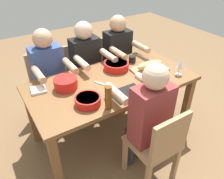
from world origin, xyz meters
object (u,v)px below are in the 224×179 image
serving_bowl_pasta (66,83)px  bread_loaf (150,65)px  chair_far_right (112,63)px  diner_far_right (119,54)px  wine_glass (180,65)px  napkin_stack (38,90)px  diner_far_left (50,73)px  beer_bottle (108,98)px  cutting_board (149,69)px  serving_bowl_salad (88,100)px  chair_near_center (159,145)px  chair_far_center (82,72)px  diner_far_center (87,63)px  wine_bottle (146,84)px  cup_far_right (132,59)px  diner_near_center (147,114)px  dining_table (112,88)px  chair_far_left (47,82)px  serving_bowl_fruit (116,65)px

serving_bowl_pasta → bread_loaf: bearing=-9.6°
chair_far_right → diner_far_right: size_ratio=0.71×
wine_glass → napkin_stack: wine_glass is taller
diner_far_left → beer_bottle: 0.97m
cutting_board → serving_bowl_salad: bearing=-167.8°
chair_near_center → serving_bowl_pasta: (-0.46, 0.88, 0.32)m
chair_far_right → diner_far_right: (0.00, -0.18, 0.21)m
chair_far_center → diner_far_center: (-0.00, -0.18, 0.21)m
wine_bottle → cup_far_right: (0.29, 0.60, -0.07)m
chair_near_center → serving_bowl_salad: bearing=126.0°
chair_far_right → napkin_stack: 1.32m
diner_near_center → diner_far_center: bearing=90.0°
cup_far_right → bread_loaf: bearing=-80.6°
diner_near_center → diner_far_right: 1.24m
dining_table → chair_far_center: (0.00, 0.76, -0.17)m
chair_near_center → diner_far_left: bearing=109.6°
diner_near_center → wine_glass: bearing=23.9°
diner_near_center → serving_bowl_salad: bearing=137.8°
chair_near_center → diner_far_center: size_ratio=0.71×
diner_near_center → diner_far_left: bearing=112.5°
dining_table → wine_glass: 0.76m
serving_bowl_pasta → cup_far_right: (0.89, 0.11, -0.02)m
chair_far_center → wine_glass: wine_glass is taller
diner_near_center → cutting_board: (0.47, 0.54, 0.05)m
chair_far_center → napkin_stack: bearing=-142.5°
wine_glass → napkin_stack: 1.47m
diner_far_left → serving_bowl_pasta: diner_far_left is taller
chair_far_left → wine_glass: (1.15, -1.03, 0.37)m
diner_near_center → diner_far_right: same height
wine_bottle → chair_near_center: bearing=-109.5°
diner_far_center → bread_loaf: diner_far_center is taller
diner_far_center → diner_near_center: bearing=-90.0°
chair_near_center → cutting_board: 0.91m
serving_bowl_pasta → wine_glass: size_ratio=1.37×
bread_loaf → cup_far_right: size_ratio=3.82×
chair_far_center → diner_far_center: size_ratio=0.71×
serving_bowl_pasta → bread_loaf: (0.93, -0.16, 0.00)m
cutting_board → cup_far_right: size_ratio=4.77×
chair_near_center → diner_near_center: diner_near_center is taller
serving_bowl_pasta → wine_bottle: (0.59, -0.49, 0.05)m
diner_far_left → serving_bowl_salad: (0.08, -0.79, 0.08)m
chair_far_center → serving_bowl_fruit: size_ratio=3.03×
chair_far_center → chair_near_center: bearing=-90.0°
wine_bottle → diner_near_center: bearing=-123.8°
bread_loaf → wine_bottle: (-0.34, -0.33, 0.04)m
dining_table → diner_far_left: size_ratio=1.44×
chair_far_right → wine_bottle: 1.23m
serving_bowl_fruit → serving_bowl_pasta: bearing=-174.0°
cutting_board → diner_near_center: bearing=-131.3°
dining_table → diner_far_right: 0.75m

